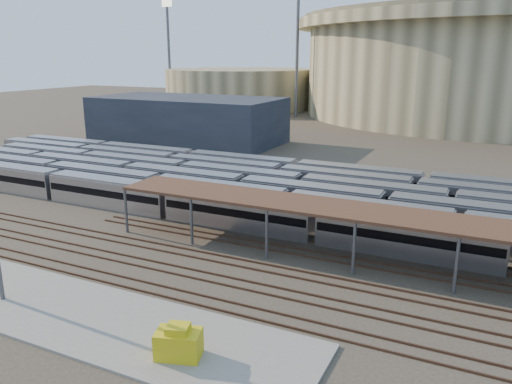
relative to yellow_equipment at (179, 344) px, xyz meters
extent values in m
plane|color=#383026|center=(-10.92, 16.41, -1.11)|extent=(420.00, 420.00, 0.00)
cube|color=gray|center=(-15.92, 1.41, -1.01)|extent=(50.00, 9.00, 0.20)
cube|color=#A9A8AD|center=(-17.85, 24.41, 0.69)|extent=(112.00, 2.90, 3.60)
cube|color=#A9A8AD|center=(-4.06, 28.61, 0.69)|extent=(112.00, 2.90, 3.60)
cube|color=#A9A8AD|center=(-12.20, 32.81, 0.69)|extent=(112.00, 2.90, 3.60)
cube|color=#A9A8AD|center=(-5.47, 37.01, 0.69)|extent=(112.00, 2.90, 3.60)
cube|color=#A9A8AD|center=(-10.30, 41.21, 0.69)|extent=(112.00, 2.90, 3.60)
cube|color=#A9A8AD|center=(-9.41, 45.41, 0.69)|extent=(112.00, 2.90, 3.60)
cylinder|color=#525257|center=(-18.92, 17.71, 1.39)|extent=(0.30, 0.30, 5.00)
cylinder|color=#525257|center=(-18.92, 23.11, 1.39)|extent=(0.30, 0.30, 5.00)
cylinder|color=#525257|center=(-10.35, 17.71, 1.39)|extent=(0.30, 0.30, 5.00)
cylinder|color=#525257|center=(-10.35, 23.11, 1.39)|extent=(0.30, 0.30, 5.00)
cylinder|color=#525257|center=(-1.78, 17.71, 1.39)|extent=(0.30, 0.30, 5.00)
cylinder|color=#525257|center=(-1.78, 23.11, 1.39)|extent=(0.30, 0.30, 5.00)
cylinder|color=#525257|center=(6.79, 17.71, 1.39)|extent=(0.30, 0.30, 5.00)
cylinder|color=#525257|center=(6.79, 23.11, 1.39)|extent=(0.30, 0.30, 5.00)
cylinder|color=#525257|center=(15.36, 17.71, 1.39)|extent=(0.30, 0.30, 5.00)
cylinder|color=#525257|center=(15.36, 23.11, 1.39)|extent=(0.30, 0.30, 5.00)
cube|color=#3E2A19|center=(11.08, 20.41, 4.04)|extent=(60.00, 6.00, 0.30)
cube|color=#4C3323|center=(-10.92, 14.66, -1.02)|extent=(170.00, 0.12, 0.18)
cube|color=#4C3323|center=(-10.92, 16.16, -1.02)|extent=(170.00, 0.12, 0.18)
cube|color=#4C3323|center=(-10.92, 10.66, -1.02)|extent=(170.00, 0.12, 0.18)
cube|color=#4C3323|center=(-10.92, 12.16, -1.02)|extent=(170.00, 0.12, 0.18)
cube|color=#4C3323|center=(-10.92, 6.66, -1.02)|extent=(170.00, 0.12, 0.18)
cube|color=#4C3323|center=(-10.92, 8.16, -1.02)|extent=(170.00, 0.12, 0.18)
cylinder|color=tan|center=(14.08, 156.41, 12.89)|extent=(116.00, 116.00, 28.00)
cylinder|color=tan|center=(14.08, 156.41, 28.39)|extent=(124.00, 124.00, 3.00)
cylinder|color=brown|center=(14.08, 156.41, 30.64)|extent=(120.00, 120.00, 1.50)
cylinder|color=tan|center=(-70.92, 146.41, 5.89)|extent=(56.00, 56.00, 14.00)
cube|color=#1E232D|center=(-45.92, 71.41, 3.89)|extent=(42.00, 20.00, 10.00)
cylinder|color=#525257|center=(-40.92, 126.41, 16.89)|extent=(1.00, 1.00, 36.00)
cylinder|color=#525257|center=(-95.92, 136.41, 16.89)|extent=(1.00, 1.00, 36.00)
cube|color=#FFF2CC|center=(-95.92, 136.41, 36.09)|extent=(4.00, 0.60, 2.40)
cylinder|color=#525257|center=(-20.92, 176.41, 16.89)|extent=(1.00, 1.00, 36.00)
cube|color=#FFF2CC|center=(-20.92, 176.41, 36.09)|extent=(4.00, 0.60, 2.40)
cube|color=gold|center=(0.00, 0.00, 0.00)|extent=(3.31, 2.59, 1.82)
camera|label=1|loc=(16.89, -23.56, 18.15)|focal=35.00mm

